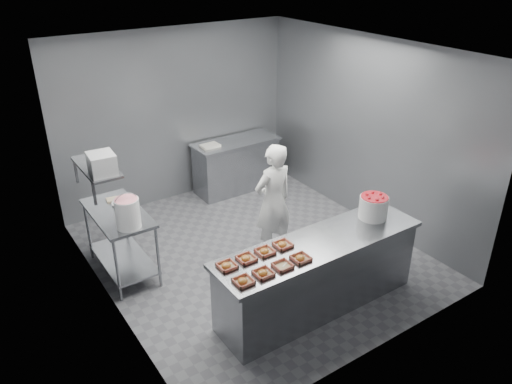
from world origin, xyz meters
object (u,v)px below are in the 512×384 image
(prep_table, at_px, (120,233))
(tray_4, at_px, (227,266))
(back_counter, at_px, (236,165))
(service_counter, at_px, (318,274))
(tray_2, at_px, (283,266))
(glaze_bucket, at_px, (128,212))
(tray_3, at_px, (301,258))
(appliance, at_px, (102,164))
(tray_5, at_px, (246,258))
(tray_6, at_px, (265,251))
(tray_0, at_px, (243,281))
(strawberry_tub, at_px, (374,206))
(worker, at_px, (273,201))
(tray_1, at_px, (263,273))
(tray_7, at_px, (283,245))

(prep_table, relative_size, tray_4, 6.40)
(back_counter, height_order, tray_4, tray_4)
(service_counter, relative_size, back_counter, 1.73)
(tray_2, height_order, glaze_bucket, glaze_bucket)
(tray_3, relative_size, appliance, 0.59)
(tray_5, distance_m, tray_6, 0.24)
(tray_4, height_order, tray_5, same)
(prep_table, bearing_deg, appliance, -123.48)
(tray_0, distance_m, strawberry_tub, 2.04)
(back_counter, distance_m, worker, 2.17)
(back_counter, distance_m, tray_3, 3.68)
(tray_0, relative_size, strawberry_tub, 0.54)
(tray_5, distance_m, appliance, 1.95)
(tray_1, bearing_deg, tray_7, 33.40)
(tray_7, height_order, strawberry_tub, strawberry_tub)
(service_counter, relative_size, strawberry_tub, 7.49)
(prep_table, bearing_deg, tray_0, -76.14)
(back_counter, relative_size, glaze_bucket, 3.37)
(worker, bearing_deg, tray_3, 62.24)
(tray_1, height_order, tray_3, same)
(tray_7, distance_m, worker, 1.24)
(worker, bearing_deg, tray_5, 40.60)
(prep_table, bearing_deg, tray_2, -64.55)
(tray_6, bearing_deg, tray_1, -127.18)
(tray_4, bearing_deg, appliance, 114.21)
(tray_1, xyz_separation_m, tray_6, (0.24, 0.32, 0.00))
(tray_0, height_order, tray_1, same)
(tray_2, bearing_deg, tray_1, -180.00)
(prep_table, relative_size, tray_3, 6.40)
(tray_3, distance_m, strawberry_tub, 1.32)
(tray_2, bearing_deg, tray_4, 146.77)
(tray_5, bearing_deg, prep_table, 112.99)
(tray_6, height_order, appliance, appliance)
(service_counter, height_order, strawberry_tub, strawberry_tub)
(prep_table, distance_m, back_counter, 2.87)
(tray_5, relative_size, tray_6, 1.00)
(tray_6, bearing_deg, worker, 50.56)
(tray_1, height_order, tray_5, same)
(worker, bearing_deg, tray_0, 42.47)
(glaze_bucket, distance_m, appliance, 0.64)
(service_counter, bearing_deg, tray_7, 158.88)
(tray_0, relative_size, tray_2, 1.00)
(worker, relative_size, glaze_bucket, 3.65)
(tray_0, height_order, tray_2, tray_0)
(prep_table, distance_m, worker, 2.02)
(service_counter, xyz_separation_m, tray_3, (-0.41, -0.16, 0.47))
(tray_7, relative_size, glaze_bucket, 0.42)
(prep_table, bearing_deg, tray_3, -59.53)
(tray_5, height_order, appliance, appliance)
(tray_2, distance_m, tray_5, 0.40)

